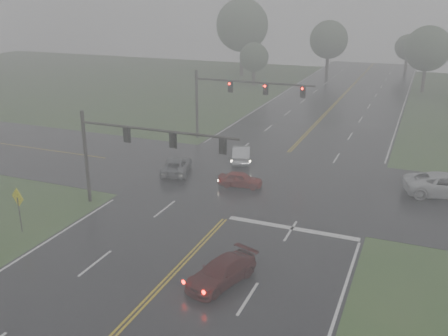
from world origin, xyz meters
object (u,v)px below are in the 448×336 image
at_px(sedan_silver, 241,162).
at_px(signal_gantry_near, 128,144).
at_px(pickup_white, 444,196).
at_px(car_grey, 177,173).
at_px(sedan_maroon, 222,283).
at_px(signal_gantry_far, 231,94).
at_px(sedan_red, 240,187).

distance_m(sedan_silver, signal_gantry_near, 13.84).
bearing_deg(pickup_white, car_grey, 83.36).
bearing_deg(pickup_white, sedan_maroon, 132.70).
distance_m(sedan_silver, car_grey, 6.27).
bearing_deg(signal_gantry_far, pickup_white, -20.43).
bearing_deg(car_grey, signal_gantry_far, -111.58).
bearing_deg(car_grey, sedan_maroon, 107.32).
xyz_separation_m(sedan_maroon, car_grey, (-9.90, 14.10, 0.00)).
distance_m(sedan_maroon, car_grey, 17.22).
height_order(pickup_white, signal_gantry_far, signal_gantry_far).
bearing_deg(signal_gantry_near, signal_gantry_far, 89.34).
height_order(car_grey, signal_gantry_far, signal_gantry_far).
xyz_separation_m(sedan_red, car_grey, (-6.02, 0.91, 0.00)).
xyz_separation_m(sedan_maroon, pickup_white, (10.80, 17.21, 0.00)).
xyz_separation_m(sedan_maroon, signal_gantry_far, (-9.19, 24.66, 4.89)).
distance_m(sedan_red, car_grey, 6.09).
bearing_deg(sedan_maroon, sedan_red, 125.22).
bearing_deg(signal_gantry_far, sedan_maroon, -69.56).
bearing_deg(sedan_maroon, signal_gantry_near, 164.54).
bearing_deg(sedan_maroon, pickup_white, 76.73).
xyz_separation_m(car_grey, pickup_white, (20.69, 3.12, 0.00)).
bearing_deg(sedan_silver, sedan_maroon, 88.42).
height_order(car_grey, signal_gantry_near, signal_gantry_near).
relative_size(pickup_white, signal_gantry_near, 0.52).
relative_size(sedan_red, pickup_white, 0.57).
relative_size(sedan_maroon, signal_gantry_far, 0.36).
height_order(sedan_silver, signal_gantry_far, signal_gantry_far).
bearing_deg(sedan_silver, sedan_red, 90.72).
relative_size(signal_gantry_near, signal_gantry_far, 0.95).
xyz_separation_m(signal_gantry_near, signal_gantry_far, (0.21, 18.25, 0.23)).
bearing_deg(signal_gantry_far, sedan_silver, -60.36).
bearing_deg(sedan_maroon, signal_gantry_far, 129.27).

